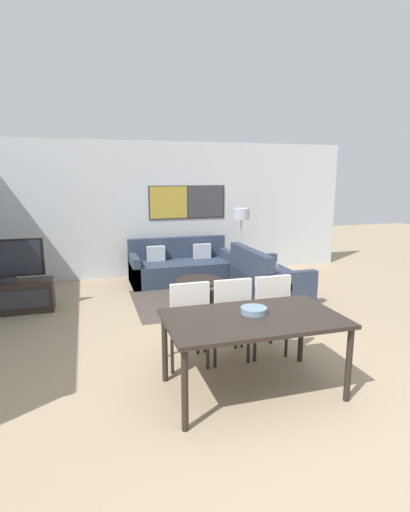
% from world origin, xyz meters
% --- Properties ---
extents(ground_plane, '(24.00, 24.00, 0.00)m').
position_xyz_m(ground_plane, '(0.00, 0.00, 0.00)').
color(ground_plane, '#9E896B').
extents(wall_back, '(8.19, 0.09, 2.80)m').
position_xyz_m(wall_back, '(0.01, 5.63, 1.40)').
color(wall_back, silver).
rests_on(wall_back, ground_plane).
extents(area_rug, '(2.20, 1.81, 0.01)m').
position_xyz_m(area_rug, '(0.16, 3.64, 0.00)').
color(area_rug, '#473D38').
rests_on(area_rug, ground_plane).
extents(tv_console, '(1.45, 0.43, 0.50)m').
position_xyz_m(tv_console, '(-2.91, 3.88, 0.25)').
color(tv_console, black).
rests_on(tv_console, ground_plane).
extents(television, '(1.25, 0.20, 0.66)m').
position_xyz_m(television, '(-2.91, 3.88, 0.83)').
color(television, '#2D2D33').
rests_on(television, tv_console).
extents(sofa_main, '(2.04, 0.93, 0.86)m').
position_xyz_m(sofa_main, '(0.16, 4.99, 0.28)').
color(sofa_main, '#2D384C').
rests_on(sofa_main, ground_plane).
extents(sofa_side, '(0.93, 1.60, 0.86)m').
position_xyz_m(sofa_side, '(1.37, 3.55, 0.28)').
color(sofa_side, '#2D384C').
rests_on(sofa_side, ground_plane).
extents(coffee_table, '(0.80, 0.80, 0.36)m').
position_xyz_m(coffee_table, '(0.16, 3.64, 0.27)').
color(coffee_table, black).
rests_on(coffee_table, ground_plane).
extents(dining_table, '(1.70, 0.99, 0.77)m').
position_xyz_m(dining_table, '(-0.13, 0.66, 0.70)').
color(dining_table, black).
rests_on(dining_table, ground_plane).
extents(dining_chair_left, '(0.46, 0.46, 1.00)m').
position_xyz_m(dining_chair_left, '(-0.62, 1.33, 0.54)').
color(dining_chair_left, beige).
rests_on(dining_chair_left, ground_plane).
extents(dining_chair_centre, '(0.46, 0.46, 1.00)m').
position_xyz_m(dining_chair_centre, '(-0.13, 1.34, 0.54)').
color(dining_chair_centre, beige).
rests_on(dining_chair_centre, ground_plane).
extents(dining_chair_right, '(0.46, 0.46, 1.00)m').
position_xyz_m(dining_chair_right, '(0.35, 1.35, 0.54)').
color(dining_chair_right, beige).
rests_on(dining_chair_right, ground_plane).
extents(fruit_bowl, '(0.26, 0.26, 0.06)m').
position_xyz_m(fruit_bowl, '(-0.09, 0.74, 0.81)').
color(fruit_bowl, slate).
rests_on(fruit_bowl, dining_table).
extents(floor_lamp, '(0.34, 0.34, 1.45)m').
position_xyz_m(floor_lamp, '(1.46, 4.97, 1.22)').
color(floor_lamp, '#2D2D33').
rests_on(floor_lamp, ground_plane).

